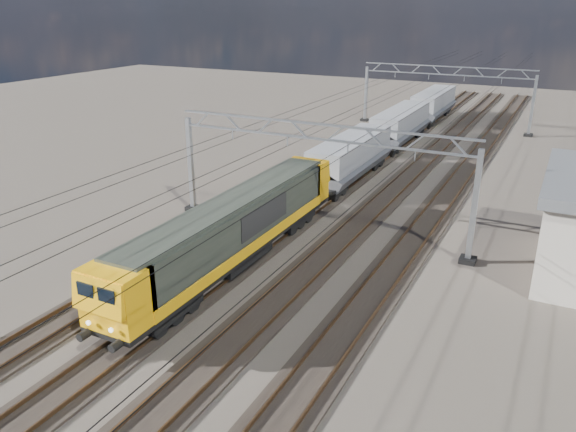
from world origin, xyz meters
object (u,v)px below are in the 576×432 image
at_px(hopper_wagon_mid, 401,124).
at_px(catenary_gantry_far, 445,95).
at_px(locomotive, 235,227).
at_px(hopper_wagon_lead, 351,155).
at_px(hopper_wagon_third, 434,103).
at_px(catenary_gantry_mid, 316,175).

bearing_deg(hopper_wagon_mid, catenary_gantry_far, 79.16).
distance_m(locomotive, hopper_wagon_lead, 17.70).
height_order(locomotive, hopper_wagon_third, locomotive).
xyz_separation_m(hopper_wagon_lead, hopper_wagon_mid, (0.00, 14.20, 0.00)).
bearing_deg(locomotive, hopper_wagon_mid, 90.00).
height_order(hopper_wagon_lead, hopper_wagon_third, same).
height_order(catenary_gantry_mid, hopper_wagon_third, catenary_gantry_mid).
xyz_separation_m(catenary_gantry_mid, hopper_wagon_lead, (-2.00, 11.35, -1.67)).
bearing_deg(catenary_gantry_mid, hopper_wagon_lead, 99.99).
distance_m(catenary_gantry_far, locomotive, 42.42).
distance_m(hopper_wagon_lead, hopper_wagon_mid, 14.20).
distance_m(catenary_gantry_far, hopper_wagon_mid, 10.77).
height_order(catenary_gantry_mid, hopper_wagon_lead, catenary_gantry_mid).
xyz_separation_m(catenary_gantry_mid, catenary_gantry_far, (0.00, 36.00, 0.00)).
relative_size(catenary_gantry_mid, catenary_gantry_far, 1.00).
bearing_deg(hopper_wagon_lead, hopper_wagon_mid, 90.00).
xyz_separation_m(hopper_wagon_lead, hopper_wagon_third, (0.00, 28.40, 0.00)).
bearing_deg(hopper_wagon_lead, locomotive, -90.00).
height_order(hopper_wagon_mid, hopper_wagon_third, same).
relative_size(catenary_gantry_far, hopper_wagon_third, 1.53).
relative_size(catenary_gantry_far, hopper_wagon_mid, 1.53).
bearing_deg(hopper_wagon_third, hopper_wagon_mid, -90.00).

